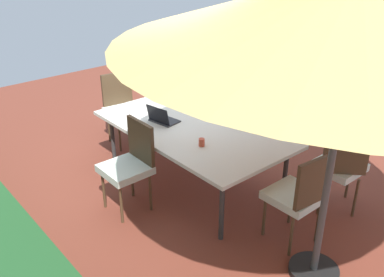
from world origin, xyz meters
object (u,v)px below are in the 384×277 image
Objects in this scene: chair_north at (130,162)px; dining_table at (192,130)px; patio_umbrella at (356,9)px; laptop at (162,119)px; cup at (202,142)px; chair_southeast at (170,93)px; chair_southwest at (340,164)px; chair_west at (299,193)px; chair_east at (123,105)px.

dining_table is at bearing 88.47° from chair_north.
patio_umbrella is 2.66m from laptop.
cup is (-0.75, 0.05, -0.01)m from laptop.
chair_southwest is at bearing -126.54° from chair_southeast.
laptop reaches higher than dining_table.
chair_north and chair_southwest have the same top height.
chair_west and chair_southwest have the same top height.
chair_southwest is at bearing -65.58° from patio_umbrella.
cup is (-1.86, 1.03, 0.21)m from chair_southeast.
dining_table is 0.38m from laptop.
chair_north is at bearing -175.94° from chair_southeast.
cup is at bearing -89.10° from chair_east.
chair_east is at bearing 0.68° from dining_table.
dining_table is 0.84m from chair_north.
cup reaches higher than dining_table.
chair_west is 3.02m from chair_southeast.
chair_east is at bearing -2.77° from patio_umbrella.
chair_southeast is at bearing 5.82° from chair_east.
laptop reaches higher than cup.
chair_east and chair_southwest have the same top height.
chair_east is at bearing 141.72° from chair_southeast.
chair_southeast is 2.75× the size of laptop.
chair_north is 1.64m from chair_east.
dining_table is 28.13× the size of cup.
patio_umbrella is 2.65m from chair_north.
cup is at bearing 2.00° from patio_umbrella.
patio_umbrella reaches higher than chair_west.
chair_north is 12.07× the size of cup.
chair_east is 1.00× the size of chair_southeast.
patio_umbrella is at bearing 19.56° from chair_north.
dining_table is 2.33× the size of chair_east.
chair_north and chair_east have the same top height.
laptop is at bearing 114.95° from chair_north.
chair_west is at bearing -141.36° from chair_southeast.
chair_north reaches higher than dining_table.
chair_southeast is at bearing -51.00° from laptop.
chair_southeast is at bearing -42.60° from chair_southwest.
dining_table is 1.46m from chair_east.
chair_southeast is (2.86, 0.01, 0.00)m from chair_southwest.
chair_east reaches higher than cup.
laptop is 0.75m from cup.
patio_umbrella is at bearing 170.23° from laptop.
chair_north is 1.00× the size of chair_east.
chair_north and chair_southeast have the same top height.
chair_southeast reaches higher than cup.
laptop is at bearing -168.04° from chair_southeast.
dining_table is 0.49m from cup.
chair_southwest is (-1.45, -1.64, 0.00)m from chair_north.
chair_north is 2.15m from chair_southeast.
chair_north is at bearing 87.68° from dining_table.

